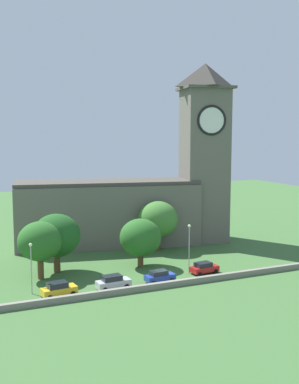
% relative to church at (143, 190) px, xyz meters
% --- Properties ---
extents(ground_plane, '(200.00, 200.00, 0.00)m').
position_rel_church_xyz_m(ground_plane, '(-6.62, -8.16, -10.12)').
color(ground_plane, '#3D6633').
extents(church, '(41.35, 17.70, 33.98)m').
position_rel_church_xyz_m(church, '(0.00, 0.00, 0.00)').
color(church, '#666056').
rests_on(church, ground).
extents(quay_barrier, '(51.95, 0.70, 0.83)m').
position_rel_church_xyz_m(quay_barrier, '(-6.62, -25.79, -9.71)').
color(quay_barrier, gray).
rests_on(quay_barrier, ground).
extents(car_yellow, '(4.69, 2.67, 1.92)m').
position_rel_church_xyz_m(car_yellow, '(-21.79, -23.36, -9.15)').
color(car_yellow, gold).
rests_on(car_yellow, ground).
extents(car_silver, '(4.75, 2.38, 1.92)m').
position_rel_church_xyz_m(car_silver, '(-14.37, -23.39, -9.15)').
color(car_silver, silver).
rests_on(car_silver, ground).
extents(car_blue, '(4.41, 2.33, 1.70)m').
position_rel_church_xyz_m(car_blue, '(-7.34, -23.21, -9.26)').
color(car_blue, '#233D9E').
rests_on(car_blue, ground).
extents(car_red, '(4.50, 2.54, 1.70)m').
position_rel_church_xyz_m(car_red, '(0.56, -22.10, -9.26)').
color(car_red, red).
rests_on(car_red, ground).
extents(streetlamp_west_end, '(0.44, 0.44, 6.83)m').
position_rel_church_xyz_m(streetlamp_west_end, '(-24.79, -20.99, -5.55)').
color(streetlamp_west_end, '#9EA0A5').
rests_on(streetlamp_west_end, ground).
extents(streetlamp_west_mid, '(0.44, 0.44, 7.46)m').
position_rel_church_xyz_m(streetlamp_west_mid, '(-1.46, -21.07, -5.19)').
color(streetlamp_west_mid, '#9EA0A5').
rests_on(streetlamp_west_mid, ground).
extents(tree_by_tower, '(7.25, 7.25, 8.96)m').
position_rel_church_xyz_m(tree_by_tower, '(-19.57, -12.64, -4.46)').
color(tree_by_tower, brown).
rests_on(tree_by_tower, ground).
extents(tree_riverside_west, '(6.34, 6.34, 8.41)m').
position_rel_church_xyz_m(tree_riverside_west, '(-22.46, -14.92, -4.61)').
color(tree_riverside_west, brown).
rests_on(tree_riverside_west, ground).
extents(tree_riverside_east, '(6.55, 6.55, 7.66)m').
position_rel_church_xyz_m(tree_riverside_east, '(-6.82, -14.94, -5.43)').
color(tree_riverside_east, brown).
rests_on(tree_riverside_east, ground).
extents(tree_churchyard, '(7.25, 7.25, 8.93)m').
position_rel_church_xyz_m(tree_churchyard, '(0.08, -6.41, -4.49)').
color(tree_churchyard, brown).
rests_on(tree_churchyard, ground).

